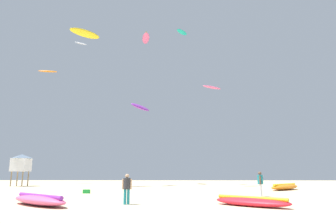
# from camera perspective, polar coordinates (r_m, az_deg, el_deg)

# --- Properties ---
(ground_plane) EXTENTS (120.00, 120.00, 0.00)m
(ground_plane) POSITION_cam_1_polar(r_m,az_deg,el_deg) (12.16, -2.20, -19.64)
(ground_plane) COLOR beige
(person_foreground) EXTENTS (0.54, 0.37, 1.64)m
(person_foreground) POSITION_cam_1_polar(r_m,az_deg,el_deg) (17.05, -7.92, -14.01)
(person_foreground) COLOR teal
(person_foreground) RESTS_ON ground
(person_midground) EXTENTS (0.41, 0.57, 1.80)m
(person_midground) POSITION_cam_1_polar(r_m,az_deg,el_deg) (23.33, 17.35, -12.73)
(person_midground) COLOR silver
(person_midground) RESTS_ON ground
(kite_grounded_near) EXTENTS (3.96, 3.64, 0.54)m
(kite_grounded_near) POSITION_cam_1_polar(r_m,az_deg,el_deg) (16.60, 15.73, -16.25)
(kite_grounded_near) COLOR red
(kite_grounded_near) RESTS_ON ground
(kite_grounded_mid) EXTENTS (4.70, 4.20, 0.63)m
(kite_grounded_mid) POSITION_cam_1_polar(r_m,az_deg,el_deg) (17.77, -23.57, -15.27)
(kite_grounded_mid) COLOR #E5598C
(kite_grounded_mid) RESTS_ON ground
(kite_grounded_far) EXTENTS (4.70, 4.92, 0.65)m
(kite_grounded_far) POSITION_cam_1_polar(r_m,az_deg,el_deg) (33.34, 21.56, -13.27)
(kite_grounded_far) COLOR orange
(kite_grounded_far) RESTS_ON ground
(lifeguard_tower) EXTENTS (2.30, 2.30, 4.15)m
(lifeguard_tower) POSITION_cam_1_polar(r_m,az_deg,el_deg) (44.44, -26.41, -8.72)
(lifeguard_tower) COLOR #8C704C
(lifeguard_tower) RESTS_ON ground
(cooler_box) EXTENTS (0.56, 0.36, 0.32)m
(cooler_box) POSITION_cam_1_polar(r_m,az_deg,el_deg) (26.92, -15.42, -14.53)
(cooler_box) COLOR green
(cooler_box) RESTS_ON ground
(kite_aloft_0) EXTENTS (4.11, 3.79, 0.95)m
(kite_aloft_0) POSITION_cam_1_polar(r_m,az_deg,el_deg) (44.25, -15.70, 14.36)
(kite_aloft_0) COLOR yellow
(kite_aloft_1) EXTENTS (3.12, 2.50, 0.49)m
(kite_aloft_1) POSITION_cam_1_polar(r_m,az_deg,el_deg) (41.72, 8.44, 4.72)
(kite_aloft_1) COLOR #E5598C
(kite_aloft_2) EXTENTS (3.32, 1.60, 0.54)m
(kite_aloft_2) POSITION_cam_1_polar(r_m,az_deg,el_deg) (56.19, -22.13, 7.27)
(kite_aloft_2) COLOR orange
(kite_aloft_4) EXTENTS (3.10, 4.48, 1.10)m
(kite_aloft_4) POSITION_cam_1_polar(r_m,az_deg,el_deg) (42.55, -5.33, 0.92)
(kite_aloft_4) COLOR purple
(kite_aloft_5) EXTENTS (1.82, 4.40, 0.56)m
(kite_aloft_5) POSITION_cam_1_polar(r_m,az_deg,el_deg) (52.32, -4.29, 13.96)
(kite_aloft_5) COLOR #E5598C
(kite_aloft_6) EXTENTS (2.31, 1.90, 0.56)m
(kite_aloft_6) POSITION_cam_1_polar(r_m,az_deg,el_deg) (60.71, -16.42, 12.55)
(kite_aloft_6) COLOR white
(kite_aloft_7) EXTENTS (2.16, 2.49, 0.55)m
(kite_aloft_7) POSITION_cam_1_polar(r_m,az_deg,el_deg) (50.90, 2.69, 15.11)
(kite_aloft_7) COLOR #19B29E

